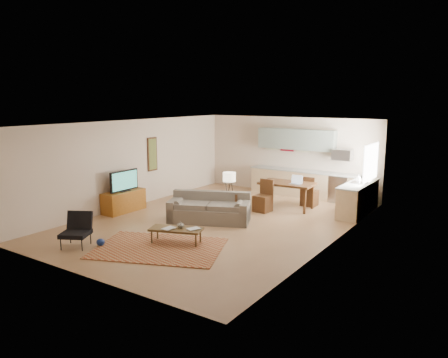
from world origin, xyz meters
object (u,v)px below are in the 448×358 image
Objects in this scene: sofa at (209,208)px; dining_table at (287,195)px; console_table at (229,205)px; armchair at (75,230)px; coffee_table at (176,236)px; tv_credenza at (124,201)px.

sofa is 2.76m from dining_table.
console_table is 0.46× the size of dining_table.
armchair is 0.48× the size of dining_table.
dining_table is (2.45, 5.89, 0.02)m from armchair.
dining_table is at bearing 42.31° from sofa.
dining_table reaches higher than armchair.
dining_table is at bearing 60.99° from coffee_table.
console_table reaches higher than coffee_table.
tv_credenza is 1.84× the size of console_table.
armchair reaches higher than console_table.
sofa reaches higher than console_table.
dining_table reaches higher than console_table.
tv_credenza reaches higher than coffee_table.
tv_credenza is 3.23m from console_table.
dining_table is at bearing 39.06° from armchair.
tv_credenza is (-2.77, -0.52, -0.08)m from sofa.
tv_credenza is at bearing 136.59° from coffee_table.
sofa is 1.41× the size of dining_table.
armchair is at bearing -116.34° from dining_table.
console_table is (1.56, 4.02, -0.02)m from armchair.
console_table is 2.07m from dining_table.
sofa is 1.86× the size of coffee_table.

